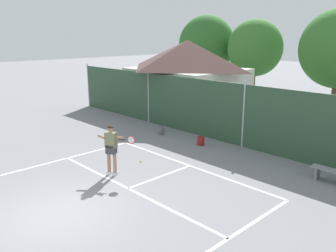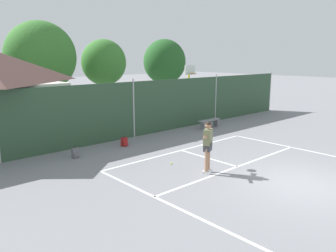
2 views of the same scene
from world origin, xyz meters
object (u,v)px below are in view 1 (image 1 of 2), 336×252
tennis_ball (141,161)px  backpack_grey (161,131)px  backpack_red (201,141)px  tennis_player (112,146)px  courtside_bench (335,174)px

tennis_ball → backpack_grey: size_ratio=0.14×
tennis_ball → backpack_red: 3.43m
tennis_player → tennis_ball: tennis_player is taller
tennis_ball → courtside_bench: courtside_bench is taller
tennis_player → backpack_grey: (-2.62, 4.85, -0.92)m
tennis_player → courtside_bench: bearing=40.2°
backpack_red → tennis_ball: bearing=-93.2°
backpack_grey → courtside_bench: bearing=1.1°
tennis_ball → courtside_bench: (6.23, 3.45, 0.33)m
tennis_ball → courtside_bench: size_ratio=0.04×
tennis_ball → backpack_red: (0.19, 3.42, 0.16)m
backpack_red → courtside_bench: size_ratio=0.29×
backpack_grey → courtside_bench: size_ratio=0.29×
backpack_grey → courtside_bench: courtside_bench is taller
backpack_grey → tennis_player: bearing=-61.6°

